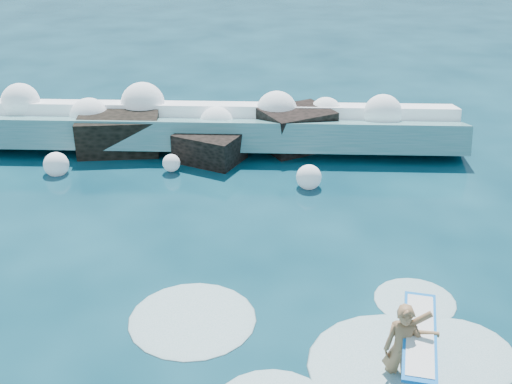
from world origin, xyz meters
TOP-DOWN VIEW (x-y plane):
  - ground at (0.00, 0.00)m, footprint 200.00×200.00m
  - breaking_wave at (-1.30, 8.06)m, footprint 18.31×2.84m
  - rock_cluster at (-0.49, 7.48)m, footprint 8.40×3.52m
  - surfer_with_board at (4.28, -2.86)m, footprint 1.15×2.95m
  - wave_spray at (-1.40, 8.11)m, footprint 14.62×4.90m
  - surf_foam at (3.44, -2.40)m, footprint 8.81×5.17m

SIDE VIEW (x-z plane):
  - ground at x=0.00m, z-range 0.00..0.00m
  - surf_foam at x=3.44m, z-range -0.08..0.08m
  - rock_cluster at x=-0.49m, z-range -0.27..1.20m
  - breaking_wave at x=-1.30m, z-range -0.24..1.34m
  - surfer_with_board at x=4.28m, z-range -0.23..1.55m
  - wave_spray at x=-1.40m, z-range 0.01..1.99m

